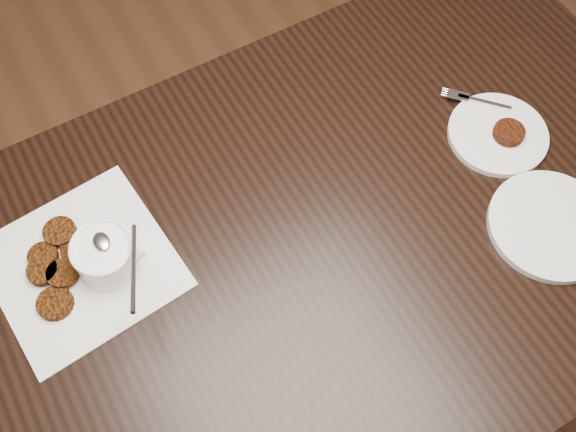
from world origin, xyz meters
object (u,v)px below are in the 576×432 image
object	(u,v)px
napkin	(82,265)
sauce_ramekin	(101,246)
plate_empty	(550,225)
plate_with_patty	(499,132)
table	(326,303)

from	to	relation	value
napkin	sauce_ramekin	world-z (taller)	sauce_ramekin
sauce_ramekin	plate_empty	bearing A→B (deg)	-24.48
sauce_ramekin	plate_with_patty	distance (m)	0.75
table	napkin	size ratio (longest dim) A/B	4.94
napkin	sauce_ramekin	size ratio (longest dim) A/B	2.03
plate_empty	plate_with_patty	bearing A→B (deg)	77.59
napkin	sauce_ramekin	bearing A→B (deg)	-29.41
sauce_ramekin	plate_empty	distance (m)	0.76
plate_with_patty	sauce_ramekin	bearing A→B (deg)	171.05
table	sauce_ramekin	world-z (taller)	sauce_ramekin
sauce_ramekin	plate_with_patty	size ratio (longest dim) A/B	0.75
table	plate_empty	world-z (taller)	plate_empty
plate_empty	table	bearing A→B (deg)	150.06
plate_with_patty	plate_empty	world-z (taller)	plate_with_patty
table	plate_empty	xyz separation A→B (m)	(0.32, -0.18, 0.38)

